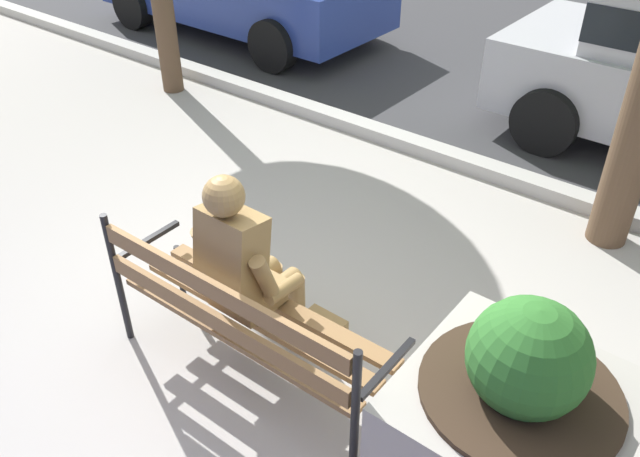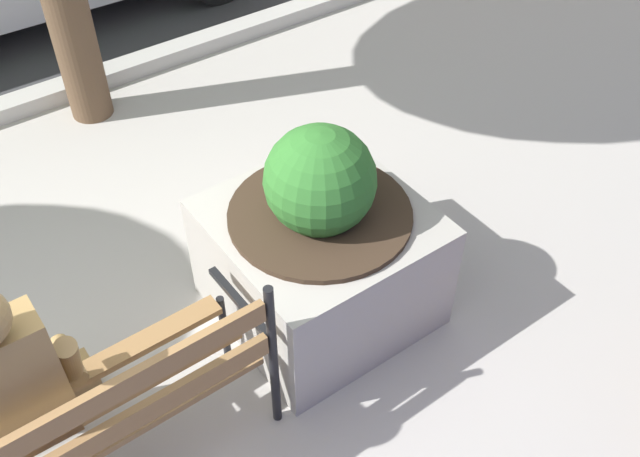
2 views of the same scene
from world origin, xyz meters
name	(u,v)px [view 2 (image 2 of 2)]	position (x,y,z in m)	size (l,w,h in m)	color
park_bench	(68,430)	(0.23, -0.27, 0.54)	(1.81, 0.55, 0.95)	olive
bronze_statue_seated	(18,387)	(0.14, -0.06, 0.67)	(0.63, 0.76, 1.37)	olive
concrete_planter	(320,248)	(1.70, 0.04, 0.46)	(1.03, 1.03, 1.19)	#A8A399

